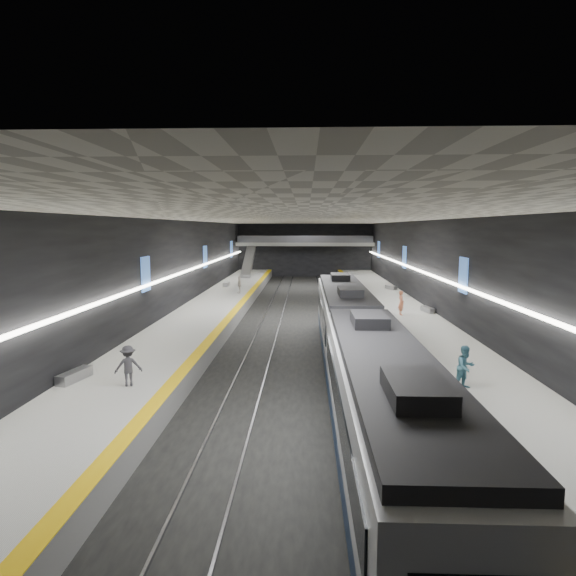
{
  "coord_description": "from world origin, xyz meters",
  "views": [
    {
      "loc": [
        0.24,
        -37.89,
        7.42
      ],
      "look_at": [
        -1.34,
        3.48,
        2.2
      ],
      "focal_mm": 30.0,
      "sensor_mm": 36.0,
      "label": 1
    }
  ],
  "objects_px": {
    "train": "(357,347)",
    "escalator": "(248,262)",
    "bench_right_near": "(428,310)",
    "passenger_left_b": "(128,366)",
    "bench_left_far": "(226,284)",
    "bench_left_near": "(75,376)",
    "passenger_left_a": "(239,285)",
    "passenger_right_b": "(465,368)",
    "bench_right_far": "(391,287)",
    "passenger_right_a": "(401,303)"
  },
  "relations": [
    {
      "from": "train",
      "to": "escalator",
      "type": "distance_m",
      "value": 44.24
    },
    {
      "from": "bench_right_near",
      "to": "passenger_left_b",
      "type": "height_order",
      "value": "passenger_left_b"
    },
    {
      "from": "bench_left_far",
      "to": "passenger_left_b",
      "type": "relative_size",
      "value": 1.1
    },
    {
      "from": "bench_left_near",
      "to": "passenger_left_b",
      "type": "distance_m",
      "value": 2.67
    },
    {
      "from": "bench_left_far",
      "to": "passenger_left_a",
      "type": "xyz_separation_m",
      "value": [
        2.28,
        -5.82,
        0.62
      ]
    },
    {
      "from": "passenger_right_b",
      "to": "passenger_left_b",
      "type": "relative_size",
      "value": 1.05
    },
    {
      "from": "passenger_right_b",
      "to": "passenger_left_a",
      "type": "bearing_deg",
      "value": 89.51
    },
    {
      "from": "bench_left_far",
      "to": "bench_right_far",
      "type": "height_order",
      "value": "bench_left_far"
    },
    {
      "from": "escalator",
      "to": "bench_left_near",
      "type": "relative_size",
      "value": 4.46
    },
    {
      "from": "escalator",
      "to": "passenger_right_b",
      "type": "height_order",
      "value": "escalator"
    },
    {
      "from": "train",
      "to": "bench_right_near",
      "type": "bearing_deg",
      "value": 65.93
    },
    {
      "from": "bench_right_far",
      "to": "bench_left_far",
      "type": "bearing_deg",
      "value": 149.27
    },
    {
      "from": "escalator",
      "to": "bench_left_near",
      "type": "bearing_deg",
      "value": -92.56
    },
    {
      "from": "bench_right_near",
      "to": "passenger_left_a",
      "type": "distance_m",
      "value": 18.71
    },
    {
      "from": "escalator",
      "to": "bench_right_far",
      "type": "relative_size",
      "value": 4.83
    },
    {
      "from": "escalator",
      "to": "passenger_right_b",
      "type": "bearing_deg",
      "value": -72.62
    },
    {
      "from": "bench_left_near",
      "to": "bench_right_near",
      "type": "relative_size",
      "value": 1.11
    },
    {
      "from": "escalator",
      "to": "passenger_left_b",
      "type": "height_order",
      "value": "escalator"
    },
    {
      "from": "train",
      "to": "bench_right_far",
      "type": "xyz_separation_m",
      "value": [
        6.6,
        29.39,
        -0.99
      ]
    },
    {
      "from": "passenger_right_a",
      "to": "bench_left_far",
      "type": "bearing_deg",
      "value": 33.95
    },
    {
      "from": "bench_left_near",
      "to": "passenger_left_a",
      "type": "distance_m",
      "value": 27.41
    },
    {
      "from": "bench_right_near",
      "to": "bench_left_near",
      "type": "bearing_deg",
      "value": -150.24
    },
    {
      "from": "train",
      "to": "passenger_left_b",
      "type": "height_order",
      "value": "train"
    },
    {
      "from": "bench_left_far",
      "to": "bench_right_near",
      "type": "xyz_separation_m",
      "value": [
        18.08,
        -15.81,
        -0.03
      ]
    },
    {
      "from": "bench_left_near",
      "to": "bench_right_near",
      "type": "distance_m",
      "value": 25.65
    },
    {
      "from": "bench_left_far",
      "to": "passenger_right_b",
      "type": "xyz_separation_m",
      "value": [
        15.18,
        -33.42,
        0.65
      ]
    },
    {
      "from": "bench_left_far",
      "to": "bench_right_far",
      "type": "relative_size",
      "value": 1.11
    },
    {
      "from": "bench_right_far",
      "to": "passenger_left_b",
      "type": "xyz_separation_m",
      "value": [
        -16.06,
        -31.52,
        0.63
      ]
    },
    {
      "from": "escalator",
      "to": "bench_right_far",
      "type": "bearing_deg",
      "value": -39.54
    },
    {
      "from": "passenger_right_b",
      "to": "passenger_left_a",
      "type": "height_order",
      "value": "passenger_right_b"
    },
    {
      "from": "passenger_right_b",
      "to": "bench_left_near",
      "type": "bearing_deg",
      "value": 153.09
    },
    {
      "from": "escalator",
      "to": "bench_right_near",
      "type": "relative_size",
      "value": 4.95
    },
    {
      "from": "bench_left_near",
      "to": "passenger_right_a",
      "type": "distance_m",
      "value": 23.13
    },
    {
      "from": "train",
      "to": "bench_right_near",
      "type": "xyz_separation_m",
      "value": [
        7.0,
        15.67,
        -1.0
      ]
    },
    {
      "from": "train",
      "to": "bench_left_far",
      "type": "distance_m",
      "value": 33.39
    },
    {
      "from": "bench_left_far",
      "to": "passenger_left_b",
      "type": "distance_m",
      "value": 33.65
    },
    {
      "from": "escalator",
      "to": "bench_right_far",
      "type": "distance_m",
      "value": 21.59
    },
    {
      "from": "bench_right_far",
      "to": "passenger_left_a",
      "type": "bearing_deg",
      "value": 169.63
    },
    {
      "from": "bench_left_near",
      "to": "passenger_left_a",
      "type": "bearing_deg",
      "value": 95.15
    },
    {
      "from": "passenger_right_b",
      "to": "passenger_left_b",
      "type": "bearing_deg",
      "value": 155.25
    },
    {
      "from": "bench_left_far",
      "to": "passenger_right_a",
      "type": "bearing_deg",
      "value": -48.28
    },
    {
      "from": "passenger_left_a",
      "to": "bench_right_near",
      "type": "bearing_deg",
      "value": 50.59
    },
    {
      "from": "bench_left_near",
      "to": "bench_left_far",
      "type": "xyz_separation_m",
      "value": [
        0.92,
        33.04,
        0.01
      ]
    },
    {
      "from": "escalator",
      "to": "bench_right_far",
      "type": "xyz_separation_m",
      "value": [
        16.6,
        -13.7,
        -1.7
      ]
    },
    {
      "from": "passenger_left_a",
      "to": "passenger_left_b",
      "type": "relative_size",
      "value": 1.01
    },
    {
      "from": "bench_left_near",
      "to": "passenger_right_b",
      "type": "relative_size",
      "value": 1.02
    },
    {
      "from": "bench_left_far",
      "to": "passenger_left_b",
      "type": "bearing_deg",
      "value": -88.31
    },
    {
      "from": "bench_right_near",
      "to": "passenger_right_a",
      "type": "relative_size",
      "value": 0.9
    },
    {
      "from": "bench_left_far",
      "to": "passenger_left_b",
      "type": "height_order",
      "value": "passenger_left_b"
    },
    {
      "from": "bench_left_near",
      "to": "bench_left_far",
      "type": "distance_m",
      "value": 33.05
    }
  ]
}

